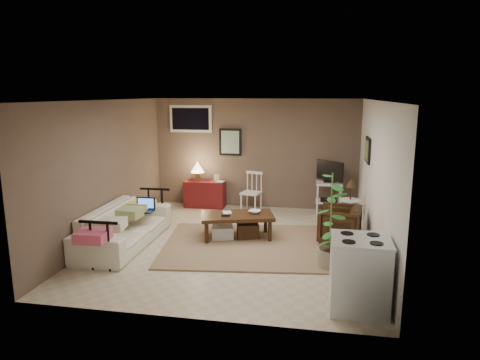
% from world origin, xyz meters
% --- Properties ---
extents(floor, '(5.00, 5.00, 0.00)m').
position_xyz_m(floor, '(0.00, 0.00, 0.00)').
color(floor, '#C1B293').
rests_on(floor, ground).
extents(art_back, '(0.50, 0.03, 0.60)m').
position_xyz_m(art_back, '(-0.55, 2.48, 1.45)').
color(art_back, black).
extents(art_right, '(0.03, 0.60, 0.45)m').
position_xyz_m(art_right, '(2.23, 1.05, 1.52)').
color(art_right, black).
extents(window, '(0.96, 0.03, 0.60)m').
position_xyz_m(window, '(-1.45, 2.48, 1.95)').
color(window, silver).
extents(rug, '(3.02, 2.53, 0.03)m').
position_xyz_m(rug, '(0.25, -0.06, 0.01)').
color(rug, '#957456').
rests_on(rug, floor).
extents(coffee_table, '(1.37, 0.95, 0.47)m').
position_xyz_m(coffee_table, '(0.00, 0.26, 0.26)').
color(coffee_table, '#3E2411').
rests_on(coffee_table, floor).
extents(sofa, '(0.65, 2.21, 0.87)m').
position_xyz_m(sofa, '(-1.80, -0.34, 0.43)').
color(sofa, silver).
rests_on(sofa, floor).
extents(sofa_pillows, '(0.43, 2.10, 0.15)m').
position_xyz_m(sofa_pillows, '(-1.75, -0.60, 0.53)').
color(sofa_pillows, beige).
rests_on(sofa_pillows, sofa).
extents(sofa_end_rails, '(0.60, 2.21, 0.74)m').
position_xyz_m(sofa_end_rails, '(-1.67, -0.34, 0.37)').
color(sofa_end_rails, black).
rests_on(sofa_end_rails, floor).
extents(laptop, '(0.34, 0.25, 0.23)m').
position_xyz_m(laptop, '(-1.59, 0.04, 0.56)').
color(laptop, black).
rests_on(laptop, sofa).
extents(red_console, '(0.89, 0.40, 1.03)m').
position_xyz_m(red_console, '(-1.11, 2.26, 0.36)').
color(red_console, maroon).
rests_on(red_console, floor).
extents(spindle_chair, '(0.46, 0.46, 0.84)m').
position_xyz_m(spindle_chair, '(-0.02, 2.12, 0.40)').
color(spindle_chair, silver).
rests_on(spindle_chair, floor).
extents(tv_stand, '(0.54, 0.49, 1.13)m').
position_xyz_m(tv_stand, '(1.62, 2.16, 0.60)').
color(tv_stand, silver).
rests_on(tv_stand, floor).
extents(side_table, '(0.37, 0.37, 0.99)m').
position_xyz_m(side_table, '(1.98, 1.08, 0.61)').
color(side_table, silver).
rests_on(side_table, floor).
extents(armchair, '(0.73, 0.76, 0.69)m').
position_xyz_m(armchair, '(1.76, 0.40, 0.35)').
color(armchair, '#321B0D').
rests_on(armchair, floor).
extents(potted_plant, '(0.36, 0.36, 1.44)m').
position_xyz_m(potted_plant, '(1.57, -0.75, 0.76)').
color(potted_plant, gray).
rests_on(potted_plant, floor).
extents(stove, '(0.68, 0.63, 0.88)m').
position_xyz_m(stove, '(1.87, -1.92, 0.44)').
color(stove, silver).
rests_on(stove, floor).
extents(bowl, '(0.22, 0.09, 0.21)m').
position_xyz_m(bowl, '(0.30, 0.39, 0.55)').
color(bowl, '#3E2411').
rests_on(bowl, coffee_table).
extents(book_table, '(0.15, 0.06, 0.20)m').
position_xyz_m(book_table, '(-0.25, 0.29, 0.55)').
color(book_table, '#3E2411').
rests_on(book_table, coffee_table).
extents(book_console, '(0.16, 0.06, 0.22)m').
position_xyz_m(book_console, '(-0.79, 2.20, 0.70)').
color(book_console, '#3E2411').
rests_on(book_console, red_console).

